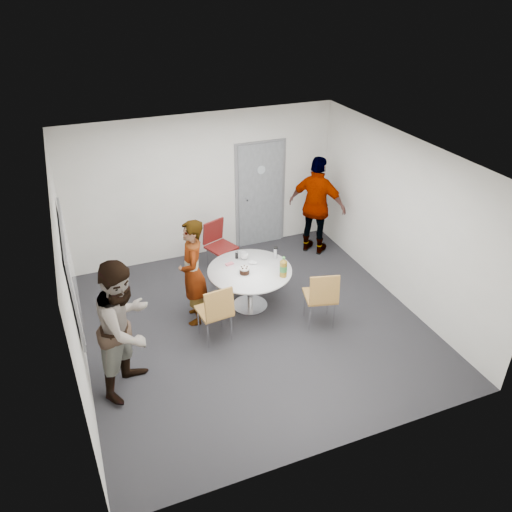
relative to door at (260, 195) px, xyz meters
name	(u,v)px	position (x,y,z in m)	size (l,w,h in m)	color
floor	(254,324)	(-1.10, -2.48, -1.03)	(5.00, 5.00, 0.00)	black
ceiling	(254,158)	(-1.10, -2.48, 1.67)	(5.00, 5.00, 0.00)	silver
wall_back	(204,187)	(-1.10, 0.02, 0.32)	(5.00, 5.00, 0.00)	silver
wall_left	(70,284)	(-3.60, -2.48, 0.32)	(5.00, 5.00, 0.00)	silver
wall_right	(401,221)	(1.40, -2.48, 0.32)	(5.00, 5.00, 0.00)	silver
wall_front	(343,360)	(-1.10, -4.98, 0.32)	(5.00, 5.00, 0.00)	silver
door	(260,195)	(0.00, 0.00, 0.00)	(1.02, 0.17, 2.12)	slate
whiteboard	(71,269)	(-3.56, -2.28, 0.42)	(0.04, 1.90, 1.25)	slate
table	(252,274)	(-0.95, -2.00, -0.42)	(1.34, 1.34, 1.04)	white
chair_near_left	(216,309)	(-1.75, -2.65, -0.44)	(0.50, 0.54, 0.95)	olive
chair_near_right	(322,294)	(-0.17, -2.89, -0.43)	(0.56, 0.60, 0.97)	olive
chair_far	(218,241)	(-1.10, -0.69, -0.44)	(0.59, 0.62, 0.95)	#5E1412
person_main	(193,273)	(-1.90, -2.00, -0.17)	(0.62, 0.41, 1.71)	#A5C6EA
person_left	(126,327)	(-3.05, -3.07, -0.08)	(0.92, 0.71, 1.88)	white
person_right	(317,206)	(0.85, -0.73, -0.07)	(1.12, 0.47, 1.91)	black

